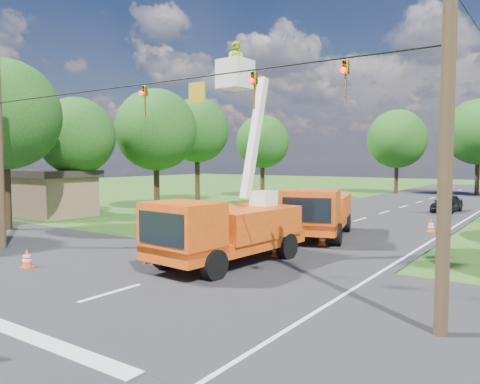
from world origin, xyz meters
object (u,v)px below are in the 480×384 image
Objects in this scene: tree_left_f at (263,142)px; distant_car at (447,203)px; tree_left_d at (156,130)px; tree_far_a at (397,139)px; tree_left_b at (4,115)px; ground_worker at (149,239)px; tree_left_c at (76,136)px; traffic_cone_6 at (431,225)px; pole_right_near at (447,102)px; bucket_truck at (226,219)px; tree_left_e at (197,131)px; traffic_cone_2 at (276,248)px; tree_far_b at (479,132)px; shed at (51,193)px; traffic_cone_4 at (27,258)px; second_truck at (318,212)px; traffic_cone_3 at (322,238)px.

distant_car is at bearing -11.87° from tree_left_f.
tree_far_a is at bearing 70.35° from tree_left_d.
tree_left_b is at bearing -123.18° from distant_car.
ground_worker is 0.24× the size of tree_left_c.
traffic_cone_6 is (6.70, 14.16, -0.60)m from ground_worker.
tree_left_b is (-23.00, 3.00, 1.20)m from pole_right_near.
bucket_truck is at bearing -0.24° from tree_left_b.
tree_left_e reaches higher than bucket_truck.
tree_left_f is (2.00, 8.00, -0.81)m from tree_left_e.
tree_left_e is (-18.12, 16.85, 6.13)m from traffic_cone_2.
tree_left_e is 8.29m from tree_left_f.
tree_far_b reaches higher than tree_far_a.
tree_far_a is (-6.32, 37.85, 5.83)m from traffic_cone_2.
shed is at bearing 154.38° from ground_worker.
pole_right_near is at bearing 6.46° from traffic_cone_4.
tree_left_d is 0.97× the size of tree_far_a.
distant_car reaches higher than traffic_cone_4.
traffic_cone_2 is 1.00× the size of traffic_cone_4.
second_truck is 13.14m from traffic_cone_4.
ground_worker is 0.20× the size of tree_far_a.
shed is 8.85m from tree_left_d.
traffic_cone_2 is at bearing 7.72° from tree_left_b.
second_truck is at bearing -128.49° from traffic_cone_6.
traffic_cone_6 is at bearing 1.31° from tree_left_d.
traffic_cone_4 is (-6.84, -10.02, 0.00)m from traffic_cone_3.
tree_far_b is (19.50, 36.00, 1.37)m from tree_left_c.
ground_worker reaches higher than traffic_cone_4.
distant_car is 5.39× the size of traffic_cone_4.
tree_left_b reaches higher than traffic_cone_6.
pole_right_near is (3.62, -15.45, 4.75)m from traffic_cone_6.
second_truck is 0.69× the size of tree_far_b.
tree_left_f is (-16.12, 24.85, 5.33)m from traffic_cone_2.
tree_left_d is 0.90× the size of tree_far_b.
ground_worker is 4.33m from traffic_cone_4.
tree_left_c reaches higher than second_truck.
pole_right_near reaches higher than shed.
tree_left_d reaches higher than tree_left_f.
tree_left_c is at bearing -134.70° from distant_car.
traffic_cone_3 is 27.68m from tree_left_f.
traffic_cone_4 is 33.43m from tree_left_f.
tree_left_e is (-17.30, 19.06, 4.79)m from bucket_truck.
traffic_cone_3 is 0.07× the size of tree_far_a.
tree_far_a is (-13.50, 43.00, 1.08)m from pole_right_near.
shed is (-18.73, -2.23, 0.32)m from second_truck.
distant_car is 29.92m from tree_left_b.
tree_far_b reaches higher than distant_car.
tree_left_b is at bearing -83.10° from tree_left_e.
pole_right_near is (4.88, -26.13, 4.45)m from distant_car.
traffic_cone_2 is 19.57m from shed.
pole_right_near is 1.05× the size of tree_far_a.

